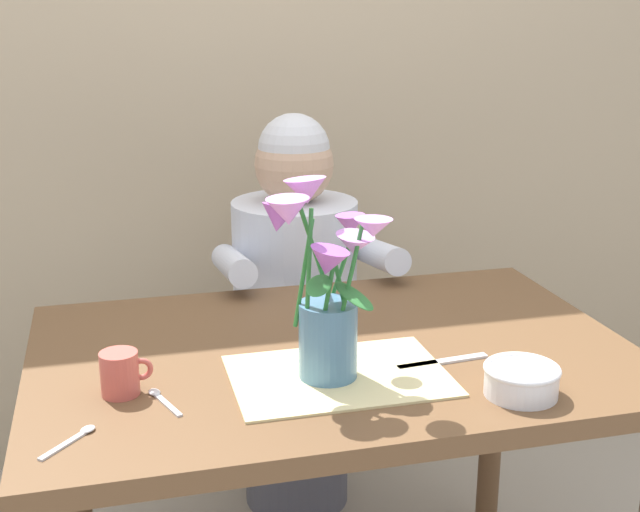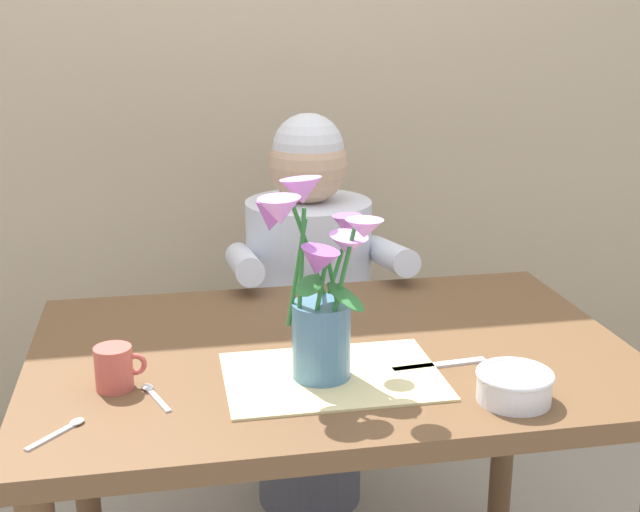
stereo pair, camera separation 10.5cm
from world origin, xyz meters
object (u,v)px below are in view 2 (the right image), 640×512
object	(u,v)px
seated_person	(309,320)
dinner_knife	(439,365)
ceramic_mug	(115,368)
ceramic_bowl	(514,385)
flower_vase	(317,288)

from	to	relation	value
seated_person	dinner_knife	bearing A→B (deg)	-81.15
ceramic_mug	ceramic_bowl	bearing A→B (deg)	-14.76
ceramic_bowl	dinner_knife	distance (m)	0.18
seated_person	flower_vase	world-z (taller)	seated_person
ceramic_bowl	dinner_knife	size ratio (longest dim) A/B	0.72
flower_vase	ceramic_bowl	xyz separation A→B (m)	(0.32, -0.15, -0.15)
flower_vase	ceramic_mug	world-z (taller)	flower_vase
seated_person	ceramic_bowl	distance (m)	0.95
dinner_knife	ceramic_mug	size ratio (longest dim) A/B	2.04
flower_vase	ceramic_bowl	bearing A→B (deg)	-25.70
ceramic_mug	flower_vase	bearing A→B (deg)	-4.16
flower_vase	ceramic_mug	distance (m)	0.39
seated_person	ceramic_mug	bearing A→B (deg)	-124.23
seated_person	flower_vase	distance (m)	0.84
flower_vase	dinner_knife	world-z (taller)	flower_vase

